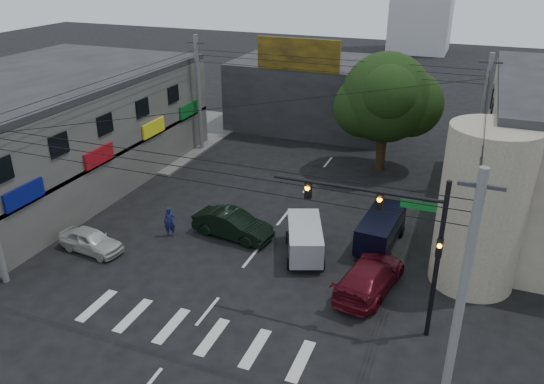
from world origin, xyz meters
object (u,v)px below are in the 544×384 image
Objects in this scene: utility_pole_far_left at (199,95)px; silver_minivan at (305,241)px; navy_van at (380,231)px; traffic_officer at (170,222)px; utility_pole_far_right at (481,124)px; utility_pole_near_right at (462,296)px; white_compact at (91,241)px; street_tree at (386,98)px; dark_sedan at (233,224)px; traffic_gantry at (398,229)px; maroon_sedan at (370,276)px.

utility_pole_far_left is 2.06× the size of silver_minivan.
navy_van is 11.89m from traffic_officer.
utility_pole_far_left reaches higher than traffic_officer.
utility_pole_far_right is at bearing -53.01° from silver_minivan.
utility_pole_far_right is at bearing 90.00° from utility_pole_near_right.
navy_van is at bearing -60.33° from white_compact.
navy_van is at bearing -31.52° from utility_pole_far_left.
white_compact is (-18.90, -16.54, -3.96)m from utility_pole_far_right.
utility_pole_far_left is 14.97m from traffic_officer.
street_tree is 6.63m from utility_pole_far_right.
street_tree is at bearing -16.13° from dark_sedan.
silver_minivan is 0.95× the size of navy_van.
traffic_officer is (5.24, -13.53, -3.71)m from utility_pole_far_left.
utility_pole_near_right is at bearing -73.18° from street_tree.
maroon_sedan is at bearing 119.37° from traffic_gantry.
utility_pole_near_right is at bearing 134.25° from maroon_sedan.
silver_minivan is (13.07, -12.72, -3.71)m from utility_pole_far_left.
utility_pole_far_right is (6.50, -1.00, -0.87)m from street_tree.
utility_pole_near_right reaches higher than dark_sedan.
utility_pole_near_right is 20.50m from utility_pole_far_right.
traffic_gantry is 0.78× the size of utility_pole_far_right.
street_tree is 15.26m from dark_sedan.
silver_minivan is at bearing 129.33° from navy_van.
street_tree is at bearing 3.95° from utility_pole_far_left.
traffic_gantry is 1.85× the size of white_compact.
traffic_gantry is 17.21m from utility_pole_far_right.
maroon_sedan is (14.89, 1.91, 0.13)m from white_compact.
white_compact is at bearing -82.75° from utility_pole_far_left.
utility_pole_far_left is at bearing 24.71° from silver_minivan.
maroon_sedan is at bearing 124.35° from utility_pole_near_right.
traffic_officer is (-11.76, 1.11, 0.12)m from maroon_sedan.
utility_pole_far_right is at bearing -18.73° from navy_van.
utility_pole_far_left reaches higher than maroon_sedan.
utility_pole_far_right reaches higher than maroon_sedan.
maroon_sedan is (-4.01, 5.87, -3.83)m from utility_pole_near_right.
street_tree is 1.56× the size of maroon_sedan.
utility_pole_far_left is (-18.32, 17.00, -0.23)m from traffic_gantry.
dark_sedan is at bearing 146.39° from utility_pole_near_right.
street_tree is 2.23× the size of white_compact.
navy_van is (-0.34, 4.42, 0.15)m from maroon_sedan.
street_tree is 0.95× the size of utility_pole_near_right.
utility_pole_far_left is 15.47m from dark_sedan.
maroon_sedan is 1.19× the size of navy_van.
utility_pole_far_right is 5.17× the size of traffic_officer.
utility_pole_far_left is 5.17× the size of traffic_officer.
traffic_gantry is 0.78× the size of utility_pole_far_left.
traffic_officer is at bearing 110.52° from navy_van.
utility_pole_far_right is 11.70m from navy_van.
maroon_sedan is (-1.33, 2.37, -4.06)m from traffic_gantry.
traffic_gantry is 4.41m from utility_pole_near_right.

